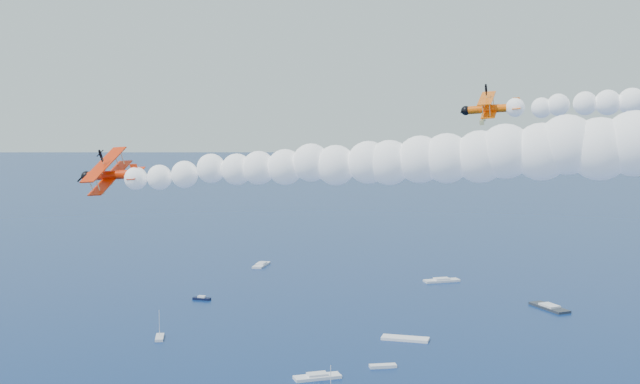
% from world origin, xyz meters
% --- Properties ---
extents(biplane_lead, '(8.72, 10.04, 6.91)m').
position_xyz_m(biplane_lead, '(20.18, 35.60, 60.51)').
color(biplane_lead, '#FF5F05').
extents(biplane_trail, '(7.86, 9.61, 7.64)m').
position_xyz_m(biplane_trail, '(-9.88, 0.29, 54.04)').
color(biplane_trail, red).
extents(smoke_trail_trail, '(69.94, 25.41, 11.93)m').
position_xyz_m(smoke_trail_trail, '(23.96, 5.24, 56.68)').
color(smoke_trail_trail, white).
extents(spectator_boats, '(217.51, 179.18, 0.70)m').
position_xyz_m(spectator_boats, '(-5.55, 118.98, 0.35)').
color(spectator_boats, silver).
rests_on(spectator_boats, ground).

